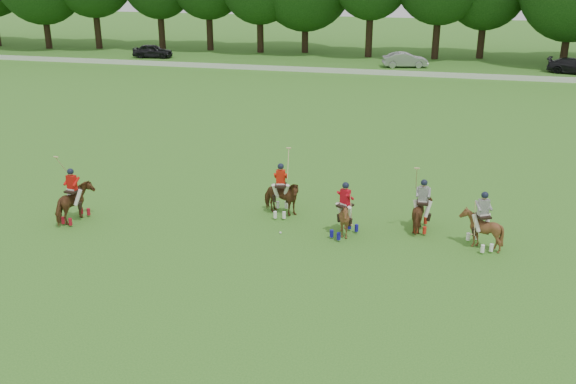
% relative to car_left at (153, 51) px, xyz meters
% --- Properties ---
extents(ground, '(180.00, 180.00, 0.00)m').
position_rel_car_left_xyz_m(ground, '(21.34, -42.50, -0.68)').
color(ground, '#306C1F').
rests_on(ground, ground).
extents(boundary_rail, '(120.00, 0.10, 0.44)m').
position_rel_car_left_xyz_m(boundary_rail, '(21.34, -4.50, -0.46)').
color(boundary_rail, white).
rests_on(boundary_rail, ground).
extents(car_left, '(4.14, 2.04, 1.36)m').
position_rel_car_left_xyz_m(car_left, '(0.00, 0.00, 0.00)').
color(car_left, black).
rests_on(car_left, ground).
extents(car_mid, '(4.37, 2.37, 1.36)m').
position_rel_car_left_xyz_m(car_mid, '(25.32, 0.00, 0.00)').
color(car_mid, '#9C9CA2').
rests_on(car_mid, ground).
extents(car_right, '(4.91, 3.03, 1.33)m').
position_rel_car_left_xyz_m(car_right, '(40.14, 0.00, -0.01)').
color(car_right, black).
rests_on(car_right, ground).
extents(polo_red_a, '(1.15, 1.90, 2.77)m').
position_rel_car_left_xyz_m(polo_red_a, '(14.50, -39.85, 0.12)').
color(polo_red_a, '#523315').
rests_on(polo_red_a, ground).
extents(polo_red_b, '(1.66, 1.48, 2.77)m').
position_rel_car_left_xyz_m(polo_red_b, '(22.41, -37.34, 0.11)').
color(polo_red_b, '#523315').
rests_on(polo_red_b, ground).
extents(polo_red_c, '(1.69, 1.74, 2.18)m').
position_rel_car_left_xyz_m(polo_red_c, '(25.27, -38.86, 0.09)').
color(polo_red_c, '#523315').
rests_on(polo_red_c, ground).
extents(polo_stripe_a, '(0.99, 1.61, 2.63)m').
position_rel_car_left_xyz_m(polo_stripe_a, '(28.11, -37.62, 0.06)').
color(polo_stripe_a, '#523315').
rests_on(polo_stripe_a, ground).
extents(polo_stripe_b, '(1.64, 1.71, 2.18)m').
position_rel_car_left_xyz_m(polo_stripe_b, '(30.27, -38.74, 0.09)').
color(polo_stripe_b, '#523315').
rests_on(polo_stripe_b, ground).
extents(polo_ball, '(0.09, 0.09, 0.09)m').
position_rel_car_left_xyz_m(polo_ball, '(22.85, -39.21, -0.63)').
color(polo_ball, white).
rests_on(polo_ball, ground).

